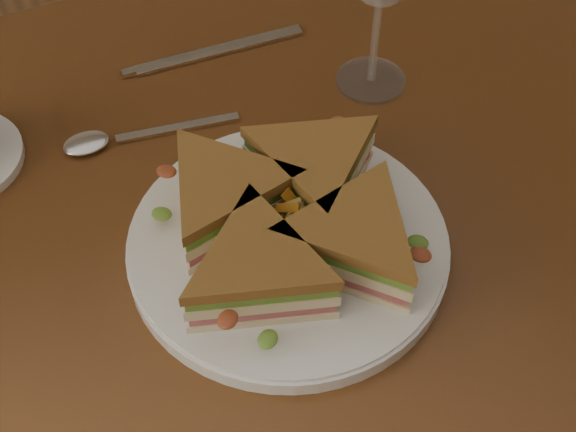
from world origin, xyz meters
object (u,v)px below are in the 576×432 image
(table, at_px, (220,278))
(spoon, at_px, (109,140))
(plate, at_px, (288,245))
(knife, at_px, (208,54))
(sandwich_wedges, at_px, (288,220))

(table, distance_m, spoon, 0.18)
(plate, relative_size, knife, 1.36)
(table, relative_size, sandwich_wedges, 4.01)
(table, relative_size, plate, 4.10)
(sandwich_wedges, bearing_deg, plate, 116.57)
(table, distance_m, plate, 0.13)
(sandwich_wedges, bearing_deg, knife, 83.63)
(spoon, distance_m, knife, 0.17)
(sandwich_wedges, xyz_separation_m, knife, (0.03, 0.29, -0.04))
(knife, bearing_deg, table, -107.36)
(sandwich_wedges, height_order, spoon, sandwich_wedges)
(sandwich_wedges, bearing_deg, table, 127.32)
(table, relative_size, spoon, 6.56)
(table, height_order, spoon, spoon)
(spoon, bearing_deg, plate, -52.51)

